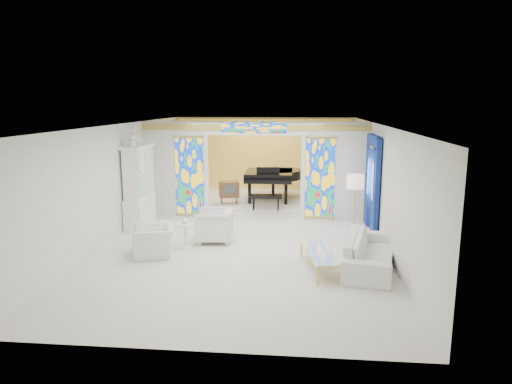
# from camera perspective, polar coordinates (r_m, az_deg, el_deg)

# --- Properties ---
(floor) EXTENTS (12.00, 12.00, 0.00)m
(floor) POSITION_cam_1_polar(r_m,az_deg,el_deg) (12.56, -1.09, -5.38)
(floor) COLOR silver
(floor) RESTS_ON ground
(ceiling) EXTENTS (7.00, 12.00, 0.02)m
(ceiling) POSITION_cam_1_polar(r_m,az_deg,el_deg) (12.06, -1.14, 8.42)
(ceiling) COLOR white
(ceiling) RESTS_ON wall_back
(wall_back) EXTENTS (7.00, 0.02, 3.00)m
(wall_back) POSITION_cam_1_polar(r_m,az_deg,el_deg) (18.14, 1.04, 4.57)
(wall_back) COLOR white
(wall_back) RESTS_ON floor
(wall_front) EXTENTS (7.00, 0.02, 3.00)m
(wall_front) POSITION_cam_1_polar(r_m,az_deg,el_deg) (6.46, -7.20, -7.62)
(wall_front) COLOR white
(wall_front) RESTS_ON floor
(wall_left) EXTENTS (0.02, 12.00, 3.00)m
(wall_left) POSITION_cam_1_polar(r_m,az_deg,el_deg) (13.09, -16.53, 1.57)
(wall_left) COLOR white
(wall_left) RESTS_ON floor
(wall_right) EXTENTS (0.02, 12.00, 3.00)m
(wall_right) POSITION_cam_1_polar(r_m,az_deg,el_deg) (12.33, 15.27, 1.07)
(wall_right) COLOR white
(wall_right) RESTS_ON floor
(partition_wall) EXTENTS (7.00, 0.22, 3.00)m
(partition_wall) POSITION_cam_1_polar(r_m,az_deg,el_deg) (14.16, -0.20, 3.35)
(partition_wall) COLOR white
(partition_wall) RESTS_ON floor
(stained_glass_left) EXTENTS (0.90, 0.04, 2.40)m
(stained_glass_left) POSITION_cam_1_polar(r_m,az_deg,el_deg) (14.45, -8.29, 1.97)
(stained_glass_left) COLOR gold
(stained_glass_left) RESTS_ON partition_wall
(stained_glass_right) EXTENTS (0.90, 0.04, 2.40)m
(stained_glass_right) POSITION_cam_1_polar(r_m,az_deg,el_deg) (14.06, 8.02, 1.73)
(stained_glass_right) COLOR gold
(stained_glass_right) RESTS_ON partition_wall
(stained_glass_transom) EXTENTS (2.00, 0.04, 0.34)m
(stained_glass_transom) POSITION_cam_1_polar(r_m,az_deg,el_deg) (13.95, -0.25, 8.05)
(stained_glass_transom) COLOR gold
(stained_glass_transom) RESTS_ON partition_wall
(alcove_platform) EXTENTS (6.80, 3.80, 0.18)m
(alcove_platform) POSITION_cam_1_polar(r_m,az_deg,el_deg) (16.50, 0.51, -1.05)
(alcove_platform) COLOR silver
(alcove_platform) RESTS_ON floor
(gold_curtain_back) EXTENTS (6.70, 0.10, 2.90)m
(gold_curtain_back) POSITION_cam_1_polar(r_m,az_deg,el_deg) (18.02, 1.01, 4.53)
(gold_curtain_back) COLOR #DDC34D
(gold_curtain_back) RESTS_ON wall_back
(chandelier) EXTENTS (0.48, 0.48, 0.30)m
(chandelier) POSITION_cam_1_polar(r_m,az_deg,el_deg) (16.04, 1.22, 7.48)
(chandelier) COLOR gold
(chandelier) RESTS_ON ceiling
(blue_drapes) EXTENTS (0.14, 1.85, 2.65)m
(blue_drapes) POSITION_cam_1_polar(r_m,az_deg,el_deg) (12.98, 14.34, 1.96)
(blue_drapes) COLOR navy
(blue_drapes) RESTS_ON wall_right
(china_cabinet) EXTENTS (0.56, 1.46, 2.72)m
(china_cabinet) POSITION_cam_1_polar(r_m,az_deg,el_deg) (13.59, -14.42, 0.60)
(china_cabinet) COLOR white
(china_cabinet) RESTS_ON floor
(armchair_left) EXTENTS (1.21, 1.30, 0.69)m
(armchair_left) POSITION_cam_1_polar(r_m,az_deg,el_deg) (11.17, -12.66, -5.92)
(armchair_left) COLOR white
(armchair_left) RESTS_ON floor
(armchair_right) EXTENTS (0.99, 0.97, 0.85)m
(armchair_right) POSITION_cam_1_polar(r_m,az_deg,el_deg) (11.93, -5.27, -4.21)
(armchair_right) COLOR silver
(armchair_right) RESTS_ON floor
(sofa) EXTENTS (1.47, 2.64, 0.73)m
(sofa) POSITION_cam_1_polar(r_m,az_deg,el_deg) (10.34, 14.03, -7.27)
(sofa) COLOR white
(sofa) RESTS_ON floor
(side_table) EXTENTS (0.66, 0.66, 0.62)m
(side_table) POSITION_cam_1_polar(r_m,az_deg,el_deg) (11.51, -8.82, -4.95)
(side_table) COLOR white
(side_table) RESTS_ON floor
(vase) EXTENTS (0.18, 0.18, 0.17)m
(vase) POSITION_cam_1_polar(r_m,az_deg,el_deg) (11.43, -8.87, -3.48)
(vase) COLOR white
(vase) RESTS_ON side_table
(coffee_table) EXTENTS (0.89, 1.87, 0.40)m
(coffee_table) POSITION_cam_1_polar(r_m,az_deg,el_deg) (10.05, 7.95, -7.55)
(coffee_table) COLOR white
(coffee_table) RESTS_ON floor
(floor_lamp) EXTENTS (0.50, 0.50, 1.79)m
(floor_lamp) POSITION_cam_1_polar(r_m,az_deg,el_deg) (11.75, 12.30, 0.86)
(floor_lamp) COLOR gold
(floor_lamp) RESTS_ON floor
(grand_piano) EXTENTS (1.97, 3.09, 1.24)m
(grand_piano) POSITION_cam_1_polar(r_m,az_deg,el_deg) (16.21, 2.20, 2.06)
(grand_piano) COLOR black
(grand_piano) RESTS_ON alcove_platform
(tv_console) EXTENTS (0.75, 0.59, 0.76)m
(tv_console) POSITION_cam_1_polar(r_m,az_deg,el_deg) (15.48, -3.39, 0.33)
(tv_console) COLOR brown
(tv_console) RESTS_ON alcove_platform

